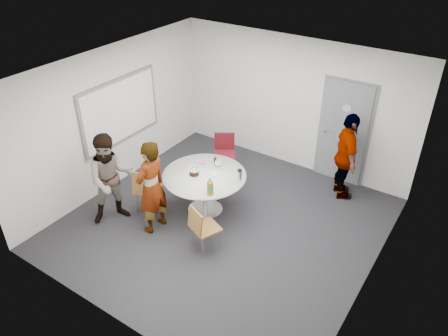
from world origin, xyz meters
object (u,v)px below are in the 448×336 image
Objects in this scene: door at (344,133)px; person_right at (346,157)px; whiteboard at (121,111)px; chair_near_right at (201,226)px; table at (205,180)px; person_main at (151,188)px; chair_near_left at (147,188)px; chair_far at (224,150)px; person_left at (111,179)px.

person_right is at bearing -62.83° from door.
whiteboard is 4.26m from person_right.
whiteboard is 1.12× the size of person_right.
chair_near_right is 3.02m from person_right.
door is 1.12× the size of whiteboard.
person_main reaches higher than table.
table is at bearing 145.68° from chair_near_right.
table is 1.76× the size of chair_near_right.
chair_near_left is 0.52m from person_main.
door is at bearing 150.23° from person_main.
chair_near_right is at bearing -57.61° from table.
person_main is (-0.45, -0.87, 0.17)m from table.
chair_near_left is 1.91m from chair_far.
chair_near_right is (0.56, -0.88, -0.16)m from table.
chair_far is (-0.98, 2.13, 0.04)m from chair_near_right.
person_left is at bearing -54.43° from whiteboard.
table is at bearing -2.23° from whiteboard.
chair_near_left is at bearing -8.03° from person_left.
person_right is at bearing 141.89° from person_main.
person_left is at bearing -129.06° from door.
person_main is at bearing -122.05° from door.
chair_far is at bearing -178.36° from person_main.
door is at bearing -4.59° from person_left.
person_left is (-0.76, -2.29, 0.28)m from chair_far.
whiteboard is 1.64m from chair_near_left.
person_right reaches higher than table.
door is 2.86m from table.
chair_near_left is 1.39m from chair_near_right.
chair_near_right is (1.37, -0.25, -0.05)m from chair_near_left.
person_left is (0.80, -1.12, -0.62)m from whiteboard.
whiteboard is 2.30× the size of chair_near_right.
chair_near_left is (-0.81, -0.63, -0.11)m from table.
door is at bearing 175.57° from chair_far.
door is 4.25m from whiteboard.
door is at bearing 95.92° from chair_near_right.
chair_far is (-0.43, 1.25, -0.12)m from table.
person_main is at bearing -52.87° from chair_near_left.
door is 2.38× the size of chair_far.
whiteboard reaches higher than person_main.
door is at bearing -6.76° from person_right.
chair_near_left is 0.55× the size of person_left.
door reaches higher than person_left.
door is at bearing 56.33° from table.
table reaches higher than chair_near_right.
door is 3.85m from chair_near_left.
person_right reaches higher than chair_far.
door is at bearing 32.72° from chair_near_left.
door reaches higher than chair_far.
chair_far is (-2.00, -1.11, -0.48)m from door.
person_main is 0.76m from person_left.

